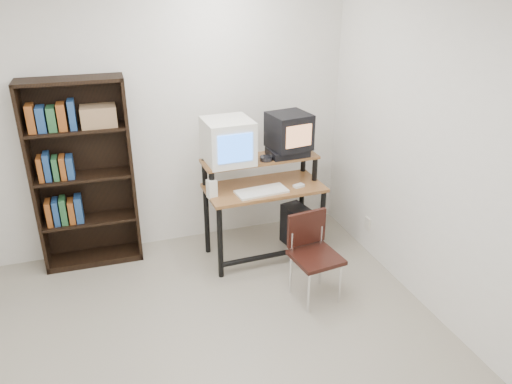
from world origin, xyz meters
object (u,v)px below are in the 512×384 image
object	(u,v)px
computer_desk	(263,191)
school_chair	(312,248)
crt_tv	(289,131)
bookshelf	(83,173)
crt_monitor	(228,141)
pc_tower	(300,229)

from	to	relation	value
computer_desk	school_chair	distance (m)	0.82
crt_tv	bookshelf	bearing A→B (deg)	161.03
crt_monitor	pc_tower	size ratio (longest dim) A/B	0.99
crt_monitor	school_chair	world-z (taller)	crt_monitor
computer_desk	pc_tower	xyz separation A→B (m)	(0.39, -0.01, -0.47)
computer_desk	crt_monitor	distance (m)	0.59
bookshelf	pc_tower	bearing A→B (deg)	-11.00
school_chair	crt_tv	bearing A→B (deg)	75.60
bookshelf	school_chair	bearing A→B (deg)	-32.81
crt_monitor	bookshelf	xyz separation A→B (m)	(-1.29, 0.32, -0.26)
pc_tower	bookshelf	xyz separation A→B (m)	(-1.98, 0.45, 0.70)
crt_tv	school_chair	bearing A→B (deg)	-106.03
crt_monitor	pc_tower	bearing A→B (deg)	-12.56
pc_tower	school_chair	xyz separation A→B (m)	(-0.23, -0.76, 0.25)
computer_desk	bookshelf	size ratio (longest dim) A/B	0.63
crt_monitor	bookshelf	distance (m)	1.35
computer_desk	school_chair	bearing A→B (deg)	-79.16
pc_tower	bookshelf	size ratio (longest dim) A/B	0.25
computer_desk	bookshelf	distance (m)	1.66
computer_desk	pc_tower	size ratio (longest dim) A/B	2.46
pc_tower	crt_monitor	bearing A→B (deg)	158.74
crt_tv	pc_tower	distance (m)	1.02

